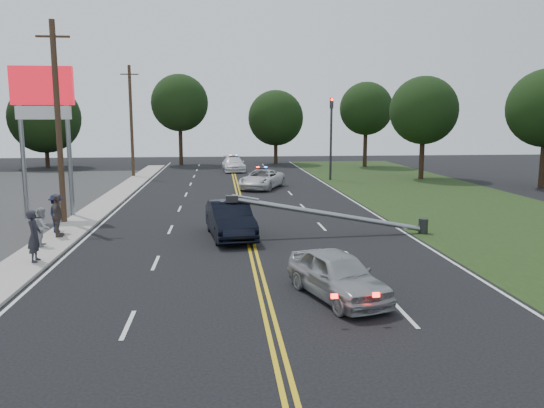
{
  "coord_description": "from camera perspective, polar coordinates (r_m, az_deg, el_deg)",
  "views": [
    {
      "loc": [
        -1.25,
        -15.35,
        5.28
      ],
      "look_at": [
        0.91,
        6.78,
        1.7
      ],
      "focal_mm": 35.0,
      "sensor_mm": 36.0,
      "label": 1
    }
  ],
  "objects": [
    {
      "name": "tree_7",
      "position": [
        62.57,
        0.41,
        9.23
      ],
      "size": [
        6.44,
        6.44,
        8.6
      ],
      "color": "black",
      "rests_on": "ground"
    },
    {
      "name": "grass_verge",
      "position": [
        29.8,
        24.22,
        -1.86
      ],
      "size": [
        12.0,
        80.0,
        0.01
      ],
      "primitive_type": "cube",
      "color": "black",
      "rests_on": "ground"
    },
    {
      "name": "traffic_signal",
      "position": [
        46.35,
        6.38,
        7.77
      ],
      "size": [
        0.28,
        0.41,
        7.05
      ],
      "color": "#2D2D30",
      "rests_on": "ground"
    },
    {
      "name": "utility_pole_mid",
      "position": [
        28.48,
        -22.01,
        8.09
      ],
      "size": [
        1.6,
        0.28,
        10.0
      ],
      "color": "#382619",
      "rests_on": "ground"
    },
    {
      "name": "waiting_sedan",
      "position": [
        15.99,
        7.06,
        -7.56
      ],
      "size": [
        2.87,
        4.46,
        1.41
      ],
      "primitive_type": "imported",
      "rotation": [
        0.0,
        0.0,
        0.31
      ],
      "color": "#9B9EA2",
      "rests_on": "ground"
    },
    {
      "name": "crashed_sedan",
      "position": [
        23.86,
        -4.53,
        -1.69
      ],
      "size": [
        2.36,
        5.09,
        1.62
      ],
      "primitive_type": "imported",
      "rotation": [
        0.0,
        0.0,
        0.14
      ],
      "color": "black",
      "rests_on": "ground"
    },
    {
      "name": "utility_pole_far",
      "position": [
        49.99,
        -14.9,
        8.62
      ],
      "size": [
        1.6,
        0.28,
        10.0
      ],
      "color": "#382619",
      "rests_on": "ground"
    },
    {
      "name": "tree_6",
      "position": [
        62.31,
        -9.91,
        10.66
      ],
      "size": [
        6.48,
        6.48,
        10.32
      ],
      "color": "black",
      "rests_on": "ground"
    },
    {
      "name": "tree_5",
      "position": [
        62.96,
        -23.26,
        8.51
      ],
      "size": [
        7.58,
        7.58,
        9.18
      ],
      "color": "black",
      "rests_on": "ground"
    },
    {
      "name": "centerline_yellow",
      "position": [
        25.92,
        -2.7,
        -2.59
      ],
      "size": [
        0.36,
        80.0,
        0.0
      ],
      "primitive_type": "cube",
      "color": "gold",
      "rests_on": "ground"
    },
    {
      "name": "sidewalk",
      "position": [
        26.85,
        -20.92,
        -2.68
      ],
      "size": [
        1.8,
        70.0,
        0.12
      ],
      "primitive_type": "cube",
      "color": "#A7A197",
      "rests_on": "ground"
    },
    {
      "name": "tree_9",
      "position": [
        48.75,
        16.01,
        9.64
      ],
      "size": [
        5.91,
        5.91,
        8.97
      ],
      "color": "black",
      "rests_on": "ground"
    },
    {
      "name": "bystander_c",
      "position": [
        26.23,
        -22.18,
        -0.93
      ],
      "size": [
        0.66,
        1.14,
        1.76
      ],
      "primitive_type": "imported",
      "rotation": [
        0.0,
        0.0,
        1.57
      ],
      "color": "#161838",
      "rests_on": "sidewalk"
    },
    {
      "name": "pylon_sign",
      "position": [
        30.78,
        -23.42,
        9.74
      ],
      "size": [
        3.2,
        0.35,
        8.0
      ],
      "color": "gray",
      "rests_on": "ground"
    },
    {
      "name": "fallen_streetlight",
      "position": [
        24.37,
        7.41,
        -1.24
      ],
      "size": [
        9.36,
        0.44,
        1.91
      ],
      "color": "#2D2D30",
      "rests_on": "ground"
    },
    {
      "name": "bystander_d",
      "position": [
        25.2,
        -22.1,
        -1.19
      ],
      "size": [
        0.51,
        1.12,
        1.87
      ],
      "primitive_type": "imported",
      "rotation": [
        0.0,
        0.0,
        1.62
      ],
      "color": "#584C46",
      "rests_on": "sidewalk"
    },
    {
      "name": "bystander_b",
      "position": [
        23.68,
        -23.43,
        -2.25
      ],
      "size": [
        0.68,
        0.83,
        1.59
      ],
      "primitive_type": "imported",
      "rotation": [
        0.0,
        0.0,
        1.68
      ],
      "color": "#A4A4A8",
      "rests_on": "sidewalk"
    },
    {
      "name": "tree_8",
      "position": [
        59.94,
        10.1,
        10.06
      ],
      "size": [
        5.8,
        5.8,
        9.29
      ],
      "color": "black",
      "rests_on": "ground"
    },
    {
      "name": "emergency_b",
      "position": [
        54.02,
        -4.16,
        4.31
      ],
      "size": [
        2.42,
        5.25,
        1.49
      ],
      "primitive_type": "imported",
      "rotation": [
        0.0,
        0.0,
        0.07
      ],
      "color": "white",
      "rests_on": "ground"
    },
    {
      "name": "bystander_a",
      "position": [
        21.14,
        -24.2,
        -3.15
      ],
      "size": [
        0.49,
        0.72,
        1.91
      ],
      "primitive_type": "imported",
      "rotation": [
        0.0,
        0.0,
        1.62
      ],
      "color": "#25252C",
      "rests_on": "sidewalk"
    },
    {
      "name": "emergency_a",
      "position": [
        40.57,
        -1.11,
        2.69
      ],
      "size": [
        4.22,
        5.69,
        1.44
      ],
      "primitive_type": "imported",
      "rotation": [
        0.0,
        0.0,
        -0.4
      ],
      "color": "silver",
      "rests_on": "ground"
    },
    {
      "name": "ground",
      "position": [
        16.28,
        -0.88,
        -9.78
      ],
      "size": [
        120.0,
        120.0,
        0.0
      ],
      "primitive_type": "plane",
      "color": "black",
      "rests_on": "ground"
    }
  ]
}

